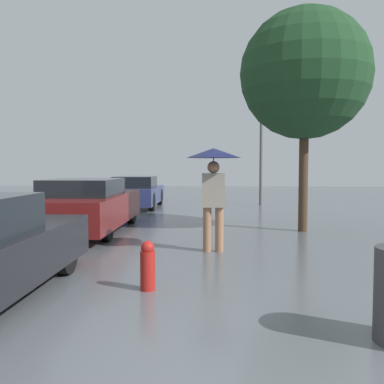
{
  "coord_description": "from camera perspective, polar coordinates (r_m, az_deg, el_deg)",
  "views": [
    {
      "loc": [
        -0.33,
        -2.98,
        1.58
      ],
      "look_at": [
        -0.65,
        4.83,
        1.1
      ],
      "focal_mm": 40.0,
      "sensor_mm": 36.0,
      "label": 1
    }
  ],
  "objects": [
    {
      "name": "parked_car_middle",
      "position": [
        10.66,
        -13.92,
        -1.8
      ],
      "size": [
        1.83,
        4.58,
        1.27
      ],
      "color": "maroon",
      "rests_on": "ground_plane"
    },
    {
      "name": "pedestrian",
      "position": [
        7.81,
        2.88,
        2.65
      ],
      "size": [
        1.0,
        1.0,
        1.9
      ],
      "color": "#9E7051",
      "rests_on": "ground_plane"
    },
    {
      "name": "fire_hydrant",
      "position": [
        5.54,
        -5.93,
        -9.74
      ],
      "size": [
        0.19,
        0.19,
        0.63
      ],
      "color": "#B21E19",
      "rests_on": "ground_plane"
    },
    {
      "name": "parked_car_farthest",
      "position": [
        16.31,
        -7.46,
        -0.08
      ],
      "size": [
        1.68,
        3.86,
        1.19
      ],
      "color": "navy",
      "rests_on": "ground_plane"
    },
    {
      "name": "tree",
      "position": [
        10.84,
        14.84,
        14.91
      ],
      "size": [
        3.09,
        3.09,
        5.3
      ],
      "color": "#473323",
      "rests_on": "ground_plane"
    },
    {
      "name": "street_lamp",
      "position": [
        17.53,
        9.2,
        6.69
      ],
      "size": [
        0.33,
        0.33,
        3.82
      ],
      "color": "#515456",
      "rests_on": "ground_plane"
    }
  ]
}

